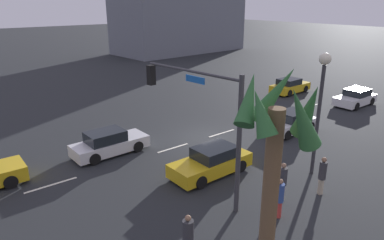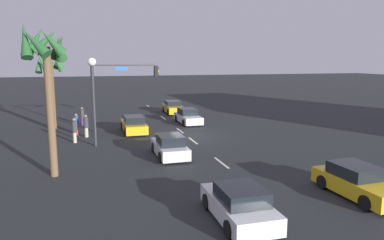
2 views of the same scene
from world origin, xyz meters
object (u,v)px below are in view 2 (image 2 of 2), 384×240
object	(u,v)px
pedestrian_2	(76,124)
car_4	(188,117)
car_5	(239,205)
car_1	(358,182)
palm_tree_1	(50,74)
pedestrian_1	(82,116)
palm_tree_0	(45,60)
traffic_signal	(117,83)
pedestrian_3	(74,130)
car_0	(134,125)
car_2	(170,146)
car_3	(173,108)
pedestrian_0	(86,125)
streetlamp	(93,85)

from	to	relation	value
pedestrian_2	car_4	bearing A→B (deg)	-75.63
car_4	car_5	world-z (taller)	car_4
car_1	palm_tree_1	world-z (taller)	palm_tree_1
pedestrian_1	palm_tree_0	size ratio (longest dim) A/B	0.21
pedestrian_2	palm_tree_1	size ratio (longest dim) A/B	0.25
traffic_signal	pedestrian_3	xyz separation A→B (m)	(-4.18, 3.47, -3.03)
car_1	pedestrian_1	world-z (taller)	pedestrian_1
car_0	palm_tree_1	size ratio (longest dim) A/B	0.64
car_1	car_5	distance (m)	6.07
car_2	car_3	distance (m)	18.34
car_1	traffic_signal	size ratio (longest dim) A/B	0.74
traffic_signal	pedestrian_0	distance (m)	4.72
car_5	pedestrian_2	xyz separation A→B (m)	(18.03, 6.31, 0.26)
car_1	car_0	bearing A→B (deg)	24.87
car_2	pedestrian_0	world-z (taller)	pedestrian_0
car_2	pedestrian_2	xyz separation A→B (m)	(8.50, 5.78, 0.26)
car_5	pedestrian_0	bearing A→B (deg)	18.26
traffic_signal	streetlamp	size ratio (longest dim) A/B	0.96
pedestrian_0	pedestrian_2	size ratio (longest dim) A/B	1.03
streetlamp	traffic_signal	bearing A→B (deg)	-19.81
car_5	pedestrian_3	world-z (taller)	pedestrian_3
traffic_signal	palm_tree_0	distance (m)	12.69
pedestrian_2	palm_tree_0	world-z (taller)	palm_tree_0
traffic_signal	palm_tree_1	size ratio (longest dim) A/B	0.86
streetlamp	palm_tree_1	bearing A→B (deg)	24.08
pedestrian_0	palm_tree_0	bearing A→B (deg)	169.89
car_5	palm_tree_1	bearing A→B (deg)	21.46
streetlamp	palm_tree_0	distance (m)	6.73
car_4	traffic_signal	size ratio (longest dim) A/B	0.75
car_5	pedestrian_1	bearing A→B (deg)	14.86
car_4	palm_tree_1	xyz separation A→B (m)	(0.59, 12.02, 4.13)
palm_tree_1	palm_tree_0	bearing A→B (deg)	-175.43
car_3	car_4	size ratio (longest dim) A/B	1.00
car_1	pedestrian_1	distance (m)	24.64
car_0	pedestrian_2	distance (m)	4.56
car_2	pedestrian_0	bearing A→B (deg)	34.44
streetlamp	pedestrian_3	bearing A→B (deg)	43.91
car_4	pedestrian_0	distance (m)	9.98
pedestrian_1	pedestrian_2	world-z (taller)	pedestrian_2
traffic_signal	pedestrian_0	size ratio (longest dim) A/B	3.30
car_0	pedestrian_0	xyz separation A→B (m)	(-0.76, 3.79, 0.28)
car_3	pedestrian_1	world-z (taller)	pedestrian_1
car_4	pedestrian_1	size ratio (longest dim) A/B	2.61
car_4	car_5	distance (m)	20.92
car_5	car_4	bearing A→B (deg)	-10.16
car_4	pedestrian_2	bearing A→B (deg)	104.37
car_4	traffic_signal	bearing A→B (deg)	101.47
car_3	streetlamp	distance (m)	16.71
traffic_signal	streetlamp	world-z (taller)	streetlamp
car_5	pedestrian_1	size ratio (longest dim) A/B	2.40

